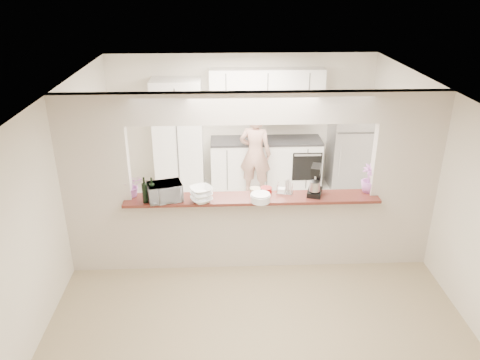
{
  "coord_description": "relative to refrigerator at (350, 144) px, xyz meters",
  "views": [
    {
      "loc": [
        -0.4,
        -5.65,
        3.85
      ],
      "look_at": [
        -0.15,
        0.3,
        1.19
      ],
      "focal_mm": 35.0,
      "sensor_mm": 36.0,
      "label": 1
    }
  ],
  "objects": [
    {
      "name": "wine_bottle_a",
      "position": [
        -3.45,
        -2.8,
        0.38
      ],
      "size": [
        0.07,
        0.07,
        0.36
      ],
      "color": "black",
      "rests_on": "bar_counter"
    },
    {
      "name": "utensil_caddy",
      "position": [
        -1.6,
        -2.6,
        0.32
      ],
      "size": [
        0.24,
        0.17,
        0.2
      ],
      "color": "silver",
      "rests_on": "bar_counter"
    },
    {
      "name": "red_bowl",
      "position": [
        -1.85,
        -2.57,
        0.28
      ],
      "size": [
        0.16,
        0.16,
        0.07
      ],
      "primitive_type": "cylinder",
      "color": "maroon",
      "rests_on": "bar_counter"
    },
    {
      "name": "person",
      "position": [
        -1.84,
        -0.36,
        -0.05
      ],
      "size": [
        0.67,
        0.54,
        1.61
      ],
      "primitive_type": "imported",
      "rotation": [
        0.0,
        0.0,
        2.85
      ],
      "color": "tan",
      "rests_on": "floor"
    },
    {
      "name": "refrigerator",
      "position": [
        0.0,
        0.0,
        0.0
      ],
      "size": [
        0.75,
        0.7,
        1.7
      ],
      "primitive_type": "cube",
      "color": "#9F9FA4",
      "rests_on": "floor"
    },
    {
      "name": "toaster_oven",
      "position": [
        -3.2,
        -2.75,
        0.36
      ],
      "size": [
        0.5,
        0.41,
        0.24
      ],
      "primitive_type": "imported",
      "rotation": [
        0.0,
        0.0,
        0.29
      ],
      "color": "#AEAFB4",
      "rests_on": "bar_counter"
    },
    {
      "name": "tile_overlay",
      "position": [
        -2.05,
        -1.1,
        -0.84
      ],
      "size": [
        5.0,
        2.9,
        0.01
      ],
      "primitive_type": "cube",
      "color": "beige",
      "rests_on": "floor"
    },
    {
      "name": "tan_bowl",
      "position": [
        -2.0,
        -2.57,
        0.27
      ],
      "size": [
        0.15,
        0.15,
        0.07
      ],
      "primitive_type": "cylinder",
      "color": "tan",
      "rests_on": "bar_counter"
    },
    {
      "name": "bar_counter",
      "position": [
        -2.05,
        -2.65,
        -0.27
      ],
      "size": [
        3.4,
        0.38,
        1.09
      ],
      "color": "beige",
      "rests_on": "floor"
    },
    {
      "name": "plate_stack_a",
      "position": [
        -1.95,
        -2.84,
        0.3
      ],
      "size": [
        0.25,
        0.25,
        0.11
      ],
      "color": "white",
      "rests_on": "bar_counter"
    },
    {
      "name": "partition",
      "position": [
        -2.05,
        -2.65,
        0.63
      ],
      "size": [
        5.0,
        0.15,
        2.5
      ],
      "color": "beige",
      "rests_on": "floor"
    },
    {
      "name": "floor",
      "position": [
        -2.05,
        -2.65,
        -0.85
      ],
      "size": [
        6.0,
        6.0,
        0.0
      ],
      "primitive_type": "plane",
      "color": "tan",
      "rests_on": "ground"
    },
    {
      "name": "plate_stack_b",
      "position": [
        -1.95,
        -2.84,
        0.29
      ],
      "size": [
        0.26,
        0.26,
        0.09
      ],
      "color": "white",
      "rests_on": "bar_counter"
    },
    {
      "name": "kitchen_cabinets",
      "position": [
        -2.24,
        0.07,
        0.12
      ],
      "size": [
        3.15,
        0.62,
        2.25
      ],
      "color": "white",
      "rests_on": "floor"
    },
    {
      "name": "flower_right",
      "position": [
        -0.45,
        -2.6,
        0.44
      ],
      "size": [
        0.28,
        0.28,
        0.4
      ],
      "primitive_type": "imported",
      "rotation": [
        0.0,
        0.0,
        -0.31
      ],
      "color": "#CC6DC5",
      "rests_on": "bar_counter"
    },
    {
      "name": "stand_mixer",
      "position": [
        -1.2,
        -2.65,
        0.43
      ],
      "size": [
        0.26,
        0.33,
        0.42
      ],
      "color": "black",
      "rests_on": "bar_counter"
    },
    {
      "name": "flower_left",
      "position": [
        -3.65,
        -2.6,
        0.39
      ],
      "size": [
        0.35,
        0.33,
        0.31
      ],
      "primitive_type": "imported",
      "rotation": [
        0.0,
        0.0,
        0.4
      ],
      "color": "#CB6BAC",
      "rests_on": "bar_counter"
    },
    {
      "name": "wine_bottle_b",
      "position": [
        -3.35,
        -2.8,
        0.38
      ],
      "size": [
        0.07,
        0.07,
        0.35
      ],
      "color": "black",
      "rests_on": "bar_counter"
    },
    {
      "name": "serving_bowls",
      "position": [
        -2.72,
        -2.82,
        0.34
      ],
      "size": [
        0.37,
        0.37,
        0.21
      ],
      "primitive_type": "imported",
      "rotation": [
        0.0,
        0.0,
        0.42
      ],
      "color": "white",
      "rests_on": "bar_counter"
    }
  ]
}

